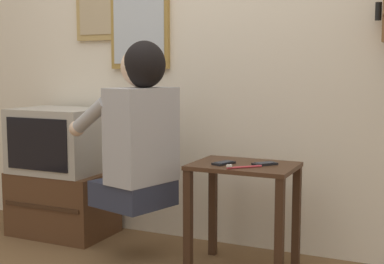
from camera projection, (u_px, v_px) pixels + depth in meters
wall_back at (215, 32)px, 3.17m from camera, size 6.80×0.05×2.55m
side_table at (244, 190)px, 2.77m from camera, size 0.53×0.38×0.57m
person at (138, 129)px, 2.88m from camera, size 0.59×0.50×0.90m
tv_stand at (63, 202)px, 3.43m from camera, size 0.62×0.42×0.41m
television at (58, 140)px, 3.38m from camera, size 0.55×0.41×0.40m
wall_mirror at (139, 16)px, 3.32m from camera, size 0.41×0.03×0.66m
cell_phone_held at (224, 163)px, 2.74m from camera, size 0.10×0.14×0.01m
cell_phone_spare at (265, 164)px, 2.72m from camera, size 0.13×0.13×0.01m
toothbrush at (242, 167)px, 2.63m from camera, size 0.14×0.14×0.02m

